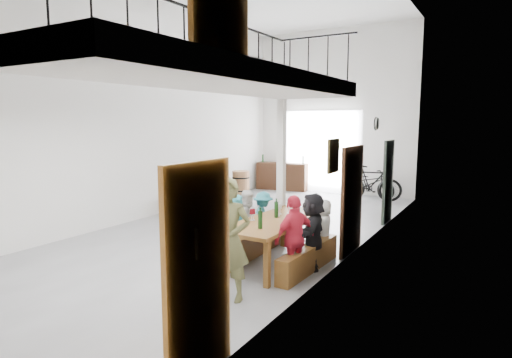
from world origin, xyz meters
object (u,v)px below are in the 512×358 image
Objects in this scene: side_bench at (188,201)px; oak_barrel at (241,184)px; tasting_table at (276,224)px; bicycle_near at (370,183)px; host_standing at (229,240)px; bench_inner at (248,245)px; serving_counter at (282,176)px.

oak_barrel is (0.22, 2.43, 0.19)m from side_bench.
oak_barrel reaches higher than side_bench.
tasting_table is 1.29× the size of bicycle_near.
host_standing is at bearing -45.60° from side_bench.
serving_counter is at bearing 110.64° from bench_inner.
bench_inner is at bearing -37.20° from side_bench.
host_standing is (0.74, -1.72, 0.62)m from bench_inner.
serving_counter reaches higher than bench_inner.
tasting_table is at bearing -156.30° from bicycle_near.
bench_inner is 1.20× the size of side_bench.
oak_barrel is 0.46× the size of serving_counter.
oak_barrel is at bearing 108.25° from host_standing.
bench_inner is at bearing -74.01° from serving_counter.
serving_counter is 1.08× the size of host_standing.
serving_counter is (0.53, 1.95, 0.06)m from oak_barrel.
oak_barrel is at bearing 129.05° from tasting_table.
bicycle_near is at bearing 80.33° from host_standing.
bicycle_near is at bearing 27.03° from oak_barrel.
bench_inner is 1.09× the size of bicycle_near.
tasting_table is 7.22m from bicycle_near.
host_standing is at bearing -84.23° from tasting_table.
tasting_table is 1.19× the size of bench_inner.
oak_barrel is (-3.47, 5.23, 0.19)m from bench_inner.
oak_barrel is 2.02m from serving_counter.
serving_counter reaches higher than tasting_table.
host_standing is at bearing -68.42° from bench_inner.
side_bench is (-4.31, 2.88, -0.47)m from tasting_table.
side_bench is 0.98× the size of host_standing.
bicycle_near is at bearing 94.53° from tasting_table.
host_standing reaches higher than tasting_table.
bench_inner is 1.08× the size of serving_counter.
tasting_table is 1.39× the size of host_standing.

